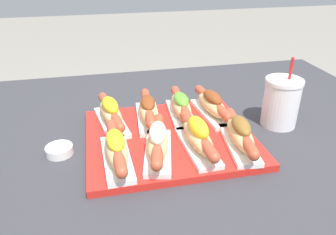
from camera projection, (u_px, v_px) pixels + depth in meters
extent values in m
cube|color=#333338|center=(180.00, 226.00, 1.08)|extent=(1.39, 1.02, 0.72)
cube|color=red|center=(170.00, 137.00, 0.86)|extent=(0.43, 0.37, 0.02)
cube|color=white|center=(117.00, 159.00, 0.75)|extent=(0.07, 0.19, 0.01)
ellipsoid|color=#DBB77A|center=(116.00, 148.00, 0.73)|extent=(0.05, 0.17, 0.04)
cylinder|color=#AD472D|center=(116.00, 146.00, 0.73)|extent=(0.03, 0.20, 0.03)
sphere|color=#AD472D|center=(122.00, 173.00, 0.64)|extent=(0.03, 0.03, 0.03)
sphere|color=#AD472D|center=(111.00, 125.00, 0.82)|extent=(0.03, 0.03, 0.03)
ellipsoid|color=yellow|center=(115.00, 140.00, 0.72)|extent=(0.04, 0.09, 0.03)
cube|color=white|center=(158.00, 152.00, 0.77)|extent=(0.10, 0.20, 0.01)
ellipsoid|color=#DBB77A|center=(158.00, 142.00, 0.76)|extent=(0.08, 0.17, 0.04)
cylinder|color=#AD472D|center=(158.00, 139.00, 0.75)|extent=(0.07, 0.20, 0.03)
sphere|color=#AD472D|center=(157.00, 165.00, 0.66)|extent=(0.03, 0.03, 0.03)
sphere|color=#AD472D|center=(159.00, 119.00, 0.84)|extent=(0.03, 0.03, 0.03)
ellipsoid|color=silver|center=(158.00, 133.00, 0.75)|extent=(0.06, 0.10, 0.04)
cube|color=white|center=(197.00, 147.00, 0.79)|extent=(0.07, 0.19, 0.01)
ellipsoid|color=#DBB77A|center=(198.00, 137.00, 0.78)|extent=(0.06, 0.17, 0.04)
cylinder|color=#AD472D|center=(198.00, 134.00, 0.77)|extent=(0.04, 0.20, 0.03)
sphere|color=#AD472D|center=(214.00, 158.00, 0.69)|extent=(0.03, 0.03, 0.03)
sphere|color=#AD472D|center=(185.00, 115.00, 0.86)|extent=(0.03, 0.03, 0.03)
ellipsoid|color=yellow|center=(198.00, 127.00, 0.77)|extent=(0.04, 0.09, 0.04)
cube|color=white|center=(239.00, 144.00, 0.80)|extent=(0.08, 0.20, 0.01)
ellipsoid|color=#DBB77A|center=(240.00, 134.00, 0.79)|extent=(0.07, 0.17, 0.04)
cylinder|color=#AD472D|center=(240.00, 131.00, 0.79)|extent=(0.05, 0.20, 0.03)
sphere|color=#AD472D|center=(254.00, 155.00, 0.70)|extent=(0.03, 0.03, 0.03)
sphere|color=#AD472D|center=(230.00, 113.00, 0.87)|extent=(0.03, 0.03, 0.03)
ellipsoid|color=brown|center=(241.00, 126.00, 0.78)|extent=(0.05, 0.10, 0.03)
cube|color=white|center=(112.00, 122.00, 0.90)|extent=(0.09, 0.20, 0.01)
ellipsoid|color=#DBB77A|center=(111.00, 113.00, 0.89)|extent=(0.08, 0.17, 0.04)
cylinder|color=#AD472D|center=(111.00, 111.00, 0.88)|extent=(0.06, 0.20, 0.03)
sphere|color=#AD472D|center=(120.00, 128.00, 0.80)|extent=(0.03, 0.03, 0.03)
sphere|color=#AD472D|center=(103.00, 97.00, 0.97)|extent=(0.03, 0.03, 0.03)
ellipsoid|color=yellow|center=(110.00, 105.00, 0.88)|extent=(0.05, 0.10, 0.04)
cube|color=white|center=(148.00, 118.00, 0.92)|extent=(0.07, 0.19, 0.01)
ellipsoid|color=#DBB77A|center=(148.00, 109.00, 0.91)|extent=(0.06, 0.17, 0.04)
cylinder|color=#AD472D|center=(148.00, 107.00, 0.91)|extent=(0.04, 0.20, 0.03)
sphere|color=#AD472D|center=(151.00, 124.00, 0.82)|extent=(0.03, 0.03, 0.03)
sphere|color=#AD472D|center=(145.00, 93.00, 0.99)|extent=(0.03, 0.03, 0.03)
ellipsoid|color=brown|center=(148.00, 102.00, 0.90)|extent=(0.05, 0.09, 0.03)
cube|color=white|center=(181.00, 115.00, 0.94)|extent=(0.07, 0.19, 0.01)
ellipsoid|color=#DBB77A|center=(181.00, 106.00, 0.93)|extent=(0.06, 0.17, 0.04)
cylinder|color=#AD472D|center=(181.00, 104.00, 0.92)|extent=(0.04, 0.20, 0.03)
sphere|color=#AD472D|center=(189.00, 120.00, 0.84)|extent=(0.03, 0.03, 0.03)
sphere|color=#AD472D|center=(175.00, 90.00, 1.01)|extent=(0.03, 0.03, 0.03)
ellipsoid|color=#5B992D|center=(181.00, 99.00, 0.92)|extent=(0.05, 0.09, 0.02)
cube|color=white|center=(211.00, 113.00, 0.95)|extent=(0.08, 0.19, 0.01)
ellipsoid|color=#DBB77A|center=(212.00, 104.00, 0.94)|extent=(0.06, 0.17, 0.04)
cylinder|color=#AD472D|center=(212.00, 102.00, 0.93)|extent=(0.04, 0.20, 0.03)
sphere|color=#AD472D|center=(228.00, 118.00, 0.85)|extent=(0.03, 0.03, 0.03)
sphere|color=#AD472D|center=(199.00, 89.00, 1.02)|extent=(0.03, 0.03, 0.03)
ellipsoid|color=brown|center=(213.00, 97.00, 0.93)|extent=(0.05, 0.09, 0.03)
cylinder|color=white|center=(59.00, 150.00, 0.80)|extent=(0.07, 0.07, 0.02)
cylinder|color=yellow|center=(59.00, 148.00, 0.80)|extent=(0.05, 0.05, 0.01)
cylinder|color=white|center=(281.00, 104.00, 0.91)|extent=(0.10, 0.10, 0.13)
cylinder|color=white|center=(285.00, 81.00, 0.88)|extent=(0.10, 0.10, 0.01)
cylinder|color=red|center=(291.00, 68.00, 0.87)|extent=(0.01, 0.01, 0.06)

